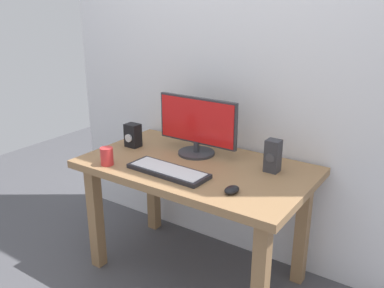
{
  "coord_description": "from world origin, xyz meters",
  "views": [
    {
      "loc": [
        1.24,
        -1.87,
        1.66
      ],
      "look_at": [
        -0.03,
        0.0,
        0.87
      ],
      "focal_mm": 38.69,
      "sensor_mm": 36.0,
      "label": 1
    }
  ],
  "objects_px": {
    "desk": "(196,181)",
    "speaker_right": "(273,156)",
    "mouse": "(232,190)",
    "coffee_mug": "(107,156)",
    "keyboard_primary": "(168,171)",
    "audio_controller": "(133,135)",
    "monitor": "(197,126)"
  },
  "relations": [
    {
      "from": "desk",
      "to": "speaker_right",
      "type": "bearing_deg",
      "value": 20.27
    },
    {
      "from": "desk",
      "to": "mouse",
      "type": "relative_size",
      "value": 14.01
    },
    {
      "from": "coffee_mug",
      "to": "keyboard_primary",
      "type": "bearing_deg",
      "value": 15.64
    },
    {
      "from": "desk",
      "to": "speaker_right",
      "type": "distance_m",
      "value": 0.48
    },
    {
      "from": "keyboard_primary",
      "to": "mouse",
      "type": "bearing_deg",
      "value": -2.98
    },
    {
      "from": "keyboard_primary",
      "to": "speaker_right",
      "type": "xyz_separation_m",
      "value": [
        0.47,
        0.35,
        0.08
      ]
    },
    {
      "from": "desk",
      "to": "audio_controller",
      "type": "height_order",
      "value": "audio_controller"
    },
    {
      "from": "mouse",
      "to": "audio_controller",
      "type": "height_order",
      "value": "audio_controller"
    },
    {
      "from": "coffee_mug",
      "to": "speaker_right",
      "type": "bearing_deg",
      "value": 28.26
    },
    {
      "from": "desk",
      "to": "monitor",
      "type": "xyz_separation_m",
      "value": [
        -0.09,
        0.15,
        0.29
      ]
    },
    {
      "from": "keyboard_primary",
      "to": "audio_controller",
      "type": "height_order",
      "value": "audio_controller"
    },
    {
      "from": "keyboard_primary",
      "to": "audio_controller",
      "type": "relative_size",
      "value": 3.18
    },
    {
      "from": "desk",
      "to": "speaker_right",
      "type": "relative_size",
      "value": 7.26
    },
    {
      "from": "monitor",
      "to": "audio_controller",
      "type": "xyz_separation_m",
      "value": [
        -0.42,
        -0.12,
        -0.1
      ]
    },
    {
      "from": "mouse",
      "to": "speaker_right",
      "type": "height_order",
      "value": "speaker_right"
    },
    {
      "from": "monitor",
      "to": "keyboard_primary",
      "type": "distance_m",
      "value": 0.39
    },
    {
      "from": "speaker_right",
      "to": "audio_controller",
      "type": "height_order",
      "value": "speaker_right"
    },
    {
      "from": "coffee_mug",
      "to": "desk",
      "type": "bearing_deg",
      "value": 35.01
    },
    {
      "from": "monitor",
      "to": "audio_controller",
      "type": "bearing_deg",
      "value": -163.71
    },
    {
      "from": "keyboard_primary",
      "to": "desk",
      "type": "bearing_deg",
      "value": 73.83
    },
    {
      "from": "desk",
      "to": "mouse",
      "type": "height_order",
      "value": "mouse"
    },
    {
      "from": "desk",
      "to": "mouse",
      "type": "distance_m",
      "value": 0.44
    },
    {
      "from": "speaker_right",
      "to": "desk",
      "type": "bearing_deg",
      "value": -159.73
    },
    {
      "from": "desk",
      "to": "keyboard_primary",
      "type": "distance_m",
      "value": 0.24
    },
    {
      "from": "keyboard_primary",
      "to": "speaker_right",
      "type": "height_order",
      "value": "speaker_right"
    },
    {
      "from": "speaker_right",
      "to": "coffee_mug",
      "type": "xyz_separation_m",
      "value": [
        -0.84,
        -0.45,
        -0.04
      ]
    },
    {
      "from": "mouse",
      "to": "monitor",
      "type": "bearing_deg",
      "value": 143.75
    },
    {
      "from": "desk",
      "to": "coffee_mug",
      "type": "bearing_deg",
      "value": -144.99
    },
    {
      "from": "keyboard_primary",
      "to": "mouse",
      "type": "relative_size",
      "value": 5.07
    },
    {
      "from": "desk",
      "to": "keyboard_primary",
      "type": "xyz_separation_m",
      "value": [
        -0.06,
        -0.19,
        0.12
      ]
    },
    {
      "from": "desk",
      "to": "mouse",
      "type": "bearing_deg",
      "value": -31.02
    },
    {
      "from": "audio_controller",
      "to": "mouse",
      "type": "bearing_deg",
      "value": -15.62
    }
  ]
}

